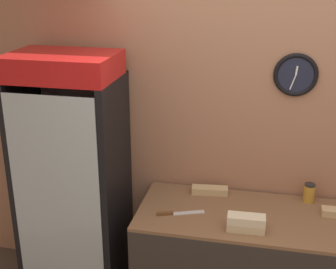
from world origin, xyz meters
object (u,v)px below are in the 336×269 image
(beverage_cooler, at_px, (75,166))
(chefs_knife, at_px, (174,213))
(sandwich_flat_left, at_px, (210,190))
(condiment_jar, at_px, (309,193))
(sandwich_stack_bottom, at_px, (246,227))
(sandwich_stack_middle, at_px, (246,219))

(beverage_cooler, bearing_deg, chefs_knife, -14.50)
(sandwich_flat_left, height_order, condiment_jar, condiment_jar)
(sandwich_stack_bottom, xyz_separation_m, condiment_jar, (0.44, 0.52, 0.04))
(sandwich_stack_middle, bearing_deg, beverage_cooler, 166.45)
(sandwich_stack_bottom, xyz_separation_m, chefs_knife, (-0.52, 0.11, -0.02))
(sandwich_stack_bottom, bearing_deg, beverage_cooler, 166.45)
(beverage_cooler, bearing_deg, sandwich_flat_left, 8.31)
(beverage_cooler, bearing_deg, sandwich_stack_middle, -13.55)
(sandwich_flat_left, bearing_deg, sandwich_stack_bottom, -57.46)
(sandwich_flat_left, bearing_deg, sandwich_stack_middle, -57.46)
(beverage_cooler, height_order, condiment_jar, beverage_cooler)
(beverage_cooler, distance_m, sandwich_flat_left, 1.08)
(sandwich_stack_middle, relative_size, sandwich_flat_left, 0.90)
(sandwich_stack_bottom, relative_size, sandwich_flat_left, 0.89)
(sandwich_stack_bottom, bearing_deg, chefs_knife, 168.00)
(sandwich_stack_middle, xyz_separation_m, sandwich_flat_left, (-0.31, 0.48, -0.06))
(beverage_cooler, height_order, chefs_knife, beverage_cooler)
(sandwich_stack_bottom, xyz_separation_m, sandwich_stack_middle, (0.00, 0.00, 0.06))
(sandwich_stack_bottom, distance_m, condiment_jar, 0.68)
(sandwich_stack_bottom, distance_m, sandwich_stack_middle, 0.06)
(condiment_jar, bearing_deg, chefs_knife, -157.23)
(sandwich_stack_middle, bearing_deg, sandwich_stack_bottom, 0.00)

